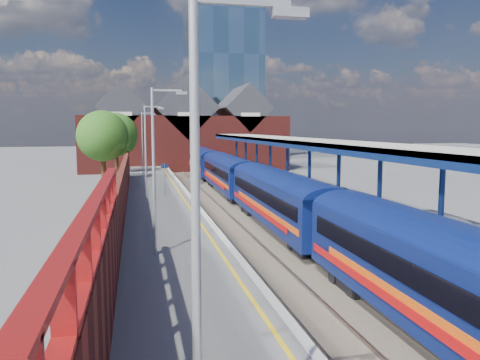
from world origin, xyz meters
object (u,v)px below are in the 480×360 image
object	(u,v)px
platform_sign	(165,174)
parked_car_dark	(427,225)
train	(249,181)
lamp_post_a	(207,239)
parked_car_blue	(327,192)
lamp_post_c	(147,146)
parked_car_silver	(443,228)
lamp_post_b	(157,161)
lamp_post_d	(144,140)

from	to	relation	value
platform_sign	parked_car_dark	world-z (taller)	platform_sign
train	lamp_post_a	xyz separation A→B (m)	(-7.86, -29.91, 2.87)
train	parked_car_blue	distance (m)	6.16
parked_car_dark	parked_car_blue	distance (m)	12.40
lamp_post_c	platform_sign	xyz separation A→B (m)	(1.36, 2.00, -2.30)
train	lamp_post_c	distance (m)	8.36
parked_car_dark	parked_car_blue	bearing A→B (deg)	17.41
train	platform_sign	world-z (taller)	platform_sign
train	lamp_post_c	xyz separation A→B (m)	(-7.86, 0.09, 2.87)
lamp_post_c	parked_car_silver	xyz separation A→B (m)	(12.98, -17.02, -3.25)
lamp_post_a	parked_car_blue	bearing A→B (deg)	63.93
lamp_post_b	platform_sign	xyz separation A→B (m)	(1.36, 18.00, -2.30)
parked_car_dark	parked_car_blue	xyz separation A→B (m)	(0.07, 12.40, -0.04)
lamp_post_b	lamp_post_a	bearing A→B (deg)	-90.00
train	lamp_post_a	distance (m)	31.05
train	lamp_post_b	world-z (taller)	lamp_post_b
lamp_post_d	parked_car_dark	xyz separation A→B (m)	(12.90, -31.90, -3.33)
parked_car_dark	platform_sign	bearing A→B (deg)	50.55
lamp_post_d	lamp_post_b	bearing A→B (deg)	-90.00
train	parked_car_dark	size ratio (longest dim) A/B	14.41
train	lamp_post_c	bearing A→B (deg)	179.32
platform_sign	train	bearing A→B (deg)	-17.86
lamp_post_c	lamp_post_d	xyz separation A→B (m)	(0.00, 16.00, 0.00)
train	parked_car_blue	world-z (taller)	train
lamp_post_d	platform_sign	size ratio (longest dim) A/B	2.80
lamp_post_b	parked_car_dark	xyz separation A→B (m)	(12.90, 0.10, -3.33)
platform_sign	lamp_post_a	bearing A→B (deg)	-92.44
train	platform_sign	bearing A→B (deg)	162.14
lamp_post_b	parked_car_dark	bearing A→B (deg)	0.46
train	platform_sign	distance (m)	6.85
platform_sign	lamp_post_c	bearing A→B (deg)	-124.26
train	lamp_post_a	bearing A→B (deg)	-104.72
lamp_post_b	platform_sign	bearing A→B (deg)	85.67
train	parked_car_dark	xyz separation A→B (m)	(5.04, -15.80, -0.46)
lamp_post_d	parked_car_dark	size ratio (longest dim) A/B	1.53
lamp_post_a	parked_car_silver	world-z (taller)	lamp_post_a
parked_car_dark	lamp_post_b	bearing A→B (deg)	108.20
lamp_post_b	parked_car_silver	distance (m)	13.42
lamp_post_d	parked_car_blue	bearing A→B (deg)	-56.36
platform_sign	lamp_post_d	bearing A→B (deg)	95.56
parked_car_dark	parked_car_blue	size ratio (longest dim) A/B	1.02
train	parked_car_silver	distance (m)	17.69
lamp_post_c	platform_sign	bearing A→B (deg)	55.74
parked_car_silver	train	bearing A→B (deg)	15.98
train	lamp_post_a	size ratio (longest dim) A/B	9.42
platform_sign	parked_car_silver	xyz separation A→B (m)	(11.62, -19.02, -0.95)
train	lamp_post_d	bearing A→B (deg)	116.02
lamp_post_a	parked_car_dark	world-z (taller)	lamp_post_a
parked_car_dark	train	bearing A→B (deg)	35.44
parked_car_silver	parked_car_dark	xyz separation A→B (m)	(-0.08, 1.12, -0.08)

